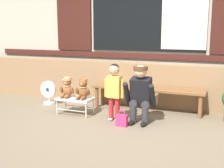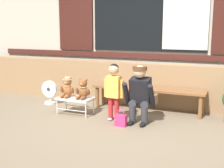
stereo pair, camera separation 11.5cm
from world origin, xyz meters
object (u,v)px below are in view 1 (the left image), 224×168
(child_standing, at_px, (114,86))
(floor_fan, at_px, (49,93))
(teddy_bear_plain, at_px, (83,89))
(small_display_bench, at_px, (75,100))
(teddy_bear_with_hat, at_px, (67,88))
(wooden_bench_long, at_px, (147,91))
(handbag_on_ground, at_px, (122,120))
(adult_crouching, at_px, (141,94))

(child_standing, xyz_separation_m, floor_fan, (-1.63, 0.52, -0.35))
(teddy_bear_plain, distance_m, floor_fan, 1.11)
(small_display_bench, distance_m, floor_fan, 0.95)
(teddy_bear_with_hat, distance_m, child_standing, 0.96)
(wooden_bench_long, xyz_separation_m, floor_fan, (-1.98, -0.27, -0.13))
(small_display_bench, height_order, teddy_bear_with_hat, teddy_bear_with_hat)
(teddy_bear_with_hat, distance_m, handbag_on_ground, 1.26)
(child_standing, bearing_deg, floor_fan, 162.17)
(teddy_bear_plain, bearing_deg, adult_crouching, -1.37)
(child_standing, xyz_separation_m, adult_crouching, (0.44, 0.07, -0.11))
(floor_fan, bearing_deg, adult_crouching, -12.31)
(wooden_bench_long, height_order, teddy_bear_plain, teddy_bear_plain)
(teddy_bear_with_hat, relative_size, adult_crouching, 0.38)
(wooden_bench_long, height_order, handbag_on_ground, wooden_bench_long)
(child_standing, bearing_deg, small_display_bench, 173.04)
(handbag_on_ground, bearing_deg, teddy_bear_with_hat, 164.94)
(wooden_bench_long, distance_m, teddy_bear_with_hat, 1.48)
(adult_crouching, bearing_deg, teddy_bear_plain, 178.63)
(wooden_bench_long, height_order, adult_crouching, adult_crouching)
(teddy_bear_with_hat, distance_m, teddy_bear_plain, 0.32)
(small_display_bench, distance_m, child_standing, 0.86)
(wooden_bench_long, bearing_deg, handbag_on_ground, -97.82)
(child_standing, relative_size, adult_crouching, 1.01)
(teddy_bear_with_hat, xyz_separation_m, adult_crouching, (1.39, -0.03, 0.01))
(wooden_bench_long, distance_m, teddy_bear_plain, 1.21)
(teddy_bear_plain, bearing_deg, teddy_bear_with_hat, 179.87)
(teddy_bear_plain, xyz_separation_m, adult_crouching, (1.07, -0.03, 0.02))
(teddy_bear_with_hat, distance_m, floor_fan, 0.84)
(child_standing, bearing_deg, adult_crouching, 9.22)
(adult_crouching, bearing_deg, floor_fan, 167.69)
(small_display_bench, height_order, handbag_on_ground, small_display_bench)
(wooden_bench_long, distance_m, handbag_on_ground, 1.06)
(wooden_bench_long, relative_size, small_display_bench, 3.28)
(teddy_bear_with_hat, height_order, teddy_bear_plain, same)
(teddy_bear_plain, xyz_separation_m, handbag_on_ground, (0.84, -0.31, -0.37))
(floor_fan, bearing_deg, teddy_bear_with_hat, -31.95)
(small_display_bench, distance_m, teddy_bear_with_hat, 0.26)
(small_display_bench, xyz_separation_m, floor_fan, (-0.84, 0.43, -0.03))
(teddy_bear_plain, distance_m, child_standing, 0.65)
(small_display_bench, xyz_separation_m, teddy_bear_with_hat, (-0.16, 0.00, 0.21))
(adult_crouching, distance_m, floor_fan, 2.14)
(small_display_bench, distance_m, handbag_on_ground, 1.06)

